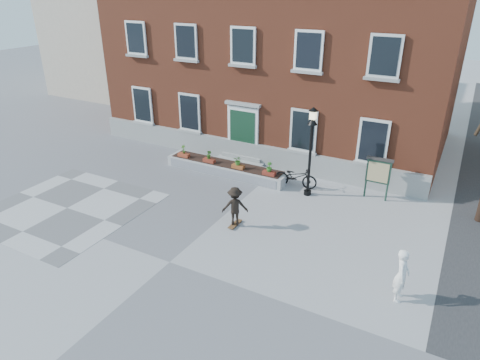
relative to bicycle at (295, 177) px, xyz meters
The scene contains 10 objects.
ground 7.55m from the bicycle, 101.58° to the right, with size 100.00×100.00×0.00m, color #97979A.
checker_patch 9.87m from the bicycle, 139.65° to the right, with size 6.00×6.00×0.01m, color slate.
distant_building 23.99m from the bicycle, 147.11° to the left, with size 10.00×12.00×13.00m, color beige.
bicycle is the anchor object (origin of this frame).
bystander 7.86m from the bicycle, 45.72° to the right, with size 0.61×0.40×1.68m, color white.
brick_building 9.45m from the bicycle, 118.05° to the left, with size 18.40×10.85×12.60m.
planter_assembly 3.51m from the bicycle, behind, with size 6.20×1.12×1.15m.
lamp_post 2.21m from the bicycle, 31.01° to the right, with size 0.40×0.40×3.93m.
notice_board 3.58m from the bicycle, ahead, with size 1.10×0.16×1.87m.
skateboarder 4.34m from the bicycle, 99.99° to the right, with size 1.14×0.98×1.60m.
Camera 1 is at (7.67, -9.22, 8.49)m, focal length 32.00 mm.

